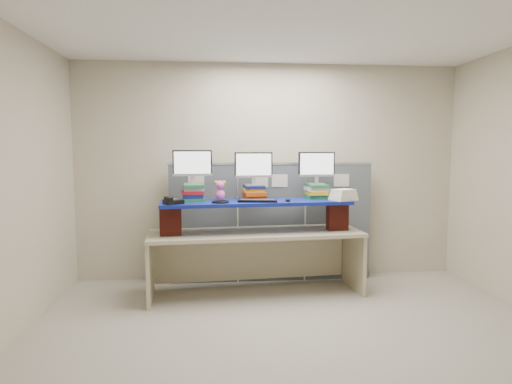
{
  "coord_description": "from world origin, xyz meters",
  "views": [
    {
      "loc": [
        -0.69,
        -3.59,
        1.69
      ],
      "look_at": [
        -0.25,
        1.27,
        1.21
      ],
      "focal_mm": 30.0,
      "sensor_mm": 36.0,
      "label": 1
    }
  ],
  "objects": [
    {
      "name": "cubicle_partition",
      "position": [
        -0.0,
        1.78,
        0.77
      ],
      "size": [
        2.6,
        0.06,
        1.53
      ],
      "color": "#494F56",
      "rests_on": "ground"
    },
    {
      "name": "blue_board",
      "position": [
        -0.25,
        1.27,
        1.09
      ],
      "size": [
        2.2,
        0.71,
        0.04
      ],
      "primitive_type": "cube",
      "rotation": [
        0.0,
        0.0,
        0.08
      ],
      "color": "#0C086B",
      "rests_on": "brick_pier_left"
    },
    {
      "name": "room",
      "position": [
        0.0,
        0.0,
        1.4
      ],
      "size": [
        5.0,
        4.0,
        2.8
      ],
      "color": "beige",
      "rests_on": "ground"
    },
    {
      "name": "keyboard",
      "position": [
        -0.24,
        1.16,
        1.12
      ],
      "size": [
        0.45,
        0.2,
        0.03
      ],
      "rotation": [
        0.0,
        0.0,
        -0.14
      ],
      "color": "black",
      "rests_on": "blue_board"
    },
    {
      "name": "plush_toy",
      "position": [
        -0.66,
        1.33,
        1.22
      ],
      "size": [
        0.14,
        0.1,
        0.23
      ],
      "rotation": [
        0.0,
        0.0,
        0.43
      ],
      "color": "pink",
      "rests_on": "blue_board"
    },
    {
      "name": "book_stack_center",
      "position": [
        -0.26,
        1.39,
        1.19
      ],
      "size": [
        0.28,
        0.31,
        0.17
      ],
      "color": "#B84411",
      "rests_on": "blue_board"
    },
    {
      "name": "brick_pier_left",
      "position": [
        -1.21,
        1.15,
        0.91
      ],
      "size": [
        0.25,
        0.15,
        0.32
      ],
      "primitive_type": "cube",
      "rotation": [
        0.0,
        0.0,
        0.08
      ],
      "color": "maroon",
      "rests_on": "desk"
    },
    {
      "name": "binder_stack",
      "position": [
        0.77,
        1.21,
        1.17
      ],
      "size": [
        0.34,
        0.31,
        0.13
      ],
      "rotation": [
        0.0,
        0.0,
        0.45
      ],
      "color": "white",
      "rests_on": "blue_board"
    },
    {
      "name": "brick_pier_right",
      "position": [
        0.72,
        1.3,
        0.91
      ],
      "size": [
        0.25,
        0.15,
        0.32
      ],
      "primitive_type": "cube",
      "rotation": [
        0.0,
        0.0,
        0.08
      ],
      "color": "maroon",
      "rests_on": "desk"
    },
    {
      "name": "headset",
      "position": [
        -0.66,
        1.12,
        1.12
      ],
      "size": [
        0.21,
        0.21,
        0.02
      ],
      "primitive_type": "torus",
      "rotation": [
        0.0,
        0.0,
        -0.09
      ],
      "color": "black",
      "rests_on": "blue_board"
    },
    {
      "name": "book_stack_right",
      "position": [
        0.5,
        1.45,
        1.19
      ],
      "size": [
        0.26,
        0.31,
        0.17
      ],
      "color": "#1E7032",
      "rests_on": "blue_board"
    },
    {
      "name": "monitor_center",
      "position": [
        -0.26,
        1.39,
        1.49
      ],
      "size": [
        0.45,
        0.14,
        0.39
      ],
      "rotation": [
        0.0,
        0.0,
        0.08
      ],
      "color": "#B5B5BA",
      "rests_on": "book_stack_center"
    },
    {
      "name": "monitor_left",
      "position": [
        -0.97,
        1.34,
        1.52
      ],
      "size": [
        0.45,
        0.14,
        0.39
      ],
      "rotation": [
        0.0,
        0.0,
        0.08
      ],
      "color": "#B5B5BA",
      "rests_on": "book_stack_left"
    },
    {
      "name": "book_stack_left",
      "position": [
        -0.96,
        1.34,
        1.2
      ],
      "size": [
        0.28,
        0.33,
        0.19
      ],
      "color": "#1E7032",
      "rests_on": "blue_board"
    },
    {
      "name": "desk_phone",
      "position": [
        -1.17,
        1.06,
        1.14
      ],
      "size": [
        0.24,
        0.23,
        0.08
      ],
      "rotation": [
        0.0,
        0.0,
        0.5
      ],
      "color": "black",
      "rests_on": "blue_board"
    },
    {
      "name": "desk",
      "position": [
        -0.25,
        1.27,
        0.59
      ],
      "size": [
        2.5,
        0.9,
        0.75
      ],
      "rotation": [
        0.0,
        0.0,
        0.08
      ],
      "color": "#BEB491",
      "rests_on": "ground"
    },
    {
      "name": "mouse",
      "position": [
        0.11,
        1.17,
        1.12
      ],
      "size": [
        0.07,
        0.11,
        0.03
      ],
      "primitive_type": "ellipsoid",
      "rotation": [
        0.0,
        0.0,
        -0.11
      ],
      "color": "black",
      "rests_on": "blue_board"
    },
    {
      "name": "monitor_right",
      "position": [
        0.5,
        1.45,
        1.5
      ],
      "size": [
        0.45,
        0.14,
        0.39
      ],
      "rotation": [
        0.0,
        0.0,
        0.08
      ],
      "color": "#B5B5BA",
      "rests_on": "book_stack_right"
    }
  ]
}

